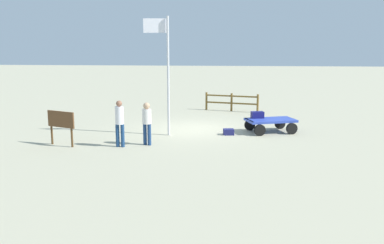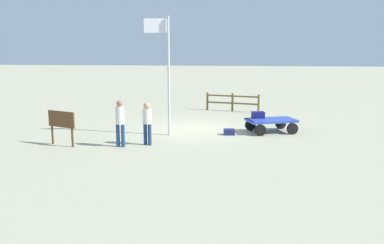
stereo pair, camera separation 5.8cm
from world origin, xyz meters
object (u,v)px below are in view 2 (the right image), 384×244
Objects in this scene: suitcase_dark at (258,115)px; suitcase_grey at (229,132)px; luggage_cart at (271,122)px; signboard at (61,122)px; worker_trailing at (120,120)px; worker_lead at (147,120)px; flagpole at (165,64)px.

suitcase_dark is 1.24× the size of suitcase_grey.
signboard is at bearing 21.66° from luggage_cart.
suitcase_grey is 6.89m from signboard.
signboard is at bearing 24.40° from suitcase_dark.
worker_trailing is (4.08, 2.53, 0.90)m from suitcase_grey.
suitcase_grey is at bearing -148.21° from worker_trailing.
signboard is (2.28, 0.02, -0.10)m from worker_trailing.
worker_trailing reaches higher than suitcase_grey.
suitcase_dark is 6.36m from worker_trailing.
worker_lead reaches higher than signboard.
flagpole reaches higher than worker_trailing.
luggage_cart is 6.74m from worker_trailing.
suitcase_grey is at bearing 35.67° from suitcase_dark.
suitcase_grey is 3.96m from flagpole.
suitcase_grey is at bearing -158.15° from signboard.
suitcase_dark is at bearing -162.90° from flagpole.
worker_trailing reaches higher than suitcase_dark.
flagpole is 4.78m from signboard.
suitcase_dark is at bearing -144.33° from suitcase_grey.
suitcase_dark is 8.37m from signboard.
worker_lead is 0.93× the size of worker_trailing.
suitcase_dark is at bearing -21.42° from luggage_cart.
signboard is (8.17, 3.24, 0.47)m from luggage_cart.
suitcase_grey is (1.81, 0.69, -0.32)m from luggage_cart.
signboard is (3.67, 2.24, -2.09)m from flagpole.
suitcase_dark is (0.55, -0.21, 0.29)m from luggage_cart.
suitcase_dark is 0.37× the size of worker_lead.
worker_trailing is 1.33× the size of signboard.
worker_lead is at bearing -157.38° from worker_trailing.
worker_trailing reaches higher than worker_lead.
worker_lead is 1.04m from worker_trailing.
suitcase_grey is 3.88m from worker_lead.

